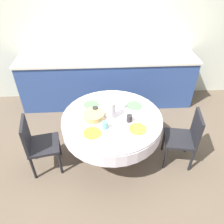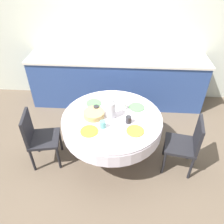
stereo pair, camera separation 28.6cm
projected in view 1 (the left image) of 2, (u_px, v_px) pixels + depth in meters
name	position (u px, v px, depth m)	size (l,w,h in m)	color
ground_plane	(112.00, 153.00, 3.35)	(12.00, 12.00, 0.00)	brown
wall_back	(106.00, 32.00, 3.94)	(7.00, 0.05, 2.60)	beige
kitchen_counter	(108.00, 81.00, 4.17)	(3.24, 0.64, 0.95)	#2D4784
dining_table	(112.00, 124.00, 2.98)	(1.35, 1.35, 0.72)	olive
chair_left	(186.00, 136.00, 2.97)	(0.46, 0.46, 0.84)	black
chair_right	(37.00, 143.00, 2.87)	(0.47, 0.47, 0.84)	black
plate_near_left	(92.00, 133.00, 2.65)	(0.22, 0.22, 0.01)	yellow
cup_near_left	(105.00, 125.00, 2.70)	(0.08, 0.08, 0.09)	#5BA39E
plate_near_right	(138.00, 129.00, 2.71)	(0.22, 0.22, 0.01)	orange
cup_near_right	(129.00, 118.00, 2.81)	(0.08, 0.08, 0.09)	#28282D
plate_far_left	(91.00, 105.00, 3.12)	(0.22, 0.22, 0.01)	#5BA85B
cup_far_left	(95.00, 110.00, 2.95)	(0.08, 0.08, 0.09)	#28282D
plate_far_right	(134.00, 105.00, 3.10)	(0.22, 0.22, 0.01)	#5BA85B
cup_far_right	(122.00, 105.00, 3.04)	(0.08, 0.08, 0.09)	white
coffee_carafe	(111.00, 108.00, 2.82)	(0.13, 0.13, 0.32)	#B2B2B7
bread_basket	(94.00, 115.00, 2.87)	(0.28, 0.28, 0.08)	tan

